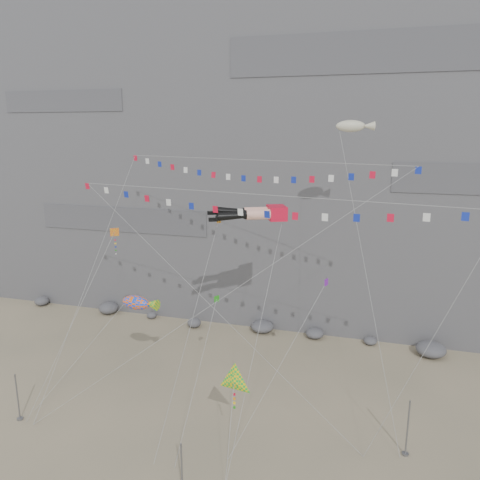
% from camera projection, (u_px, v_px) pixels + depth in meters
% --- Properties ---
extents(ground, '(120.00, 120.00, 0.00)m').
position_uv_depth(ground, '(214.00, 416.00, 37.95)').
color(ground, '#9D8B6C').
rests_on(ground, ground).
extents(cliff, '(80.00, 28.00, 50.00)m').
position_uv_depth(cliff, '(291.00, 112.00, 62.14)').
color(cliff, slate).
rests_on(cliff, ground).
extents(talus_boulders, '(60.00, 3.00, 1.20)m').
position_uv_depth(talus_boulders, '(262.00, 327.00, 53.71)').
color(talus_boulders, '#57575C').
rests_on(talus_boulders, ground).
extents(anchor_pole_left, '(0.12, 0.12, 3.99)m').
position_uv_depth(anchor_pole_left, '(18.00, 397.00, 37.03)').
color(anchor_pole_left, slate).
rests_on(anchor_pole_left, ground).
extents(anchor_pole_center, '(0.12, 0.12, 3.70)m').
position_uv_depth(anchor_pole_center, '(182.00, 470.00, 29.35)').
color(anchor_pole_center, slate).
rests_on(anchor_pole_center, ground).
extents(anchor_pole_right, '(0.12, 0.12, 4.35)m').
position_uv_depth(anchor_pole_right, '(408.00, 428.00, 32.92)').
color(anchor_pole_right, slate).
rests_on(anchor_pole_right, ground).
extents(legs_kite, '(6.75, 15.14, 20.94)m').
position_uv_depth(legs_kite, '(256.00, 213.00, 39.58)').
color(legs_kite, red).
rests_on(legs_kite, ground).
extents(flag_banner_upper, '(27.72, 17.87, 28.05)m').
position_uv_depth(flag_banner_upper, '(251.00, 160.00, 41.23)').
color(flag_banner_upper, red).
rests_on(flag_banner_upper, ground).
extents(flag_banner_lower, '(33.12, 7.34, 20.68)m').
position_uv_depth(flag_banner_lower, '(254.00, 194.00, 35.40)').
color(flag_banner_lower, red).
rests_on(flag_banner_lower, ground).
extents(harlequin_kite, '(4.36, 9.91, 16.82)m').
position_uv_depth(harlequin_kite, '(114.00, 233.00, 41.38)').
color(harlequin_kite, red).
rests_on(harlequin_kite, ground).
extents(fish_windsock, '(8.73, 6.62, 11.95)m').
position_uv_depth(fish_windsock, '(136.00, 303.00, 40.31)').
color(fish_windsock, '#FF5E0D').
rests_on(fish_windsock, ground).
extents(delta_kite, '(2.69, 4.14, 7.83)m').
position_uv_depth(delta_kite, '(234.00, 382.00, 31.64)').
color(delta_kite, yellow).
rests_on(delta_kite, ground).
extents(blimp_windsock, '(7.19, 12.02, 25.95)m').
position_uv_depth(blimp_windsock, '(351.00, 127.00, 39.48)').
color(blimp_windsock, beige).
rests_on(blimp_windsock, ground).
extents(small_kite_a, '(0.95, 14.08, 20.01)m').
position_uv_depth(small_kite_a, '(217.00, 227.00, 41.25)').
color(small_kite_a, orange).
rests_on(small_kite_a, ground).
extents(small_kite_b, '(6.18, 8.95, 14.80)m').
position_uv_depth(small_kite_b, '(325.00, 284.00, 36.62)').
color(small_kite_b, purple).
rests_on(small_kite_b, ground).
extents(small_kite_c, '(1.15, 9.80, 12.84)m').
position_uv_depth(small_kite_c, '(216.00, 301.00, 38.44)').
color(small_kite_c, '#1F9516').
rests_on(small_kite_c, ground).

